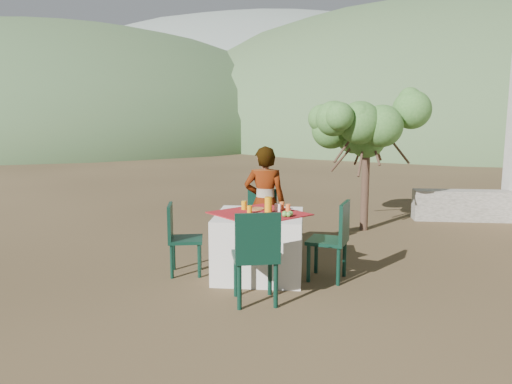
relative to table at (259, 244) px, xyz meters
The scene contains 23 objects.
ground 0.43m from the table, 11.78° to the left, with size 160.00×160.00×0.00m, color #332617.
table is the anchor object (origin of this frame).
chair_far 1.00m from the table, 93.93° to the left, with size 0.43×0.43×0.89m.
chair_near 0.96m from the table, 86.10° to the right, with size 0.55×0.55×0.98m.
chair_left 0.96m from the table, behind, with size 0.47×0.47×0.86m.
chair_right 0.90m from the table, ahead, with size 0.53×0.53×0.93m.
person 0.82m from the table, 89.65° to the left, with size 0.55×0.36×1.51m, color #8C6651.
shrub_tree 3.25m from the table, 58.46° to the left, with size 1.72×1.69×2.02m.
stone_wall 5.13m from the table, 42.17° to the left, with size 2.60×0.35×0.55m, color gray.
hill_near_left 34.92m from the table, 120.65° to the left, with size 40.00×40.00×16.00m, color #3B512E.
hill_near_right 38.05m from the table, 71.30° to the left, with size 48.00×48.00×20.00m, color #3B512E.
hill_far_center 52.18m from the table, 94.18° to the left, with size 60.00×60.00×24.00m, color slate.
plate_far 0.45m from the table, 105.38° to the left, with size 0.21×0.21×0.01m, color brown.
plate_near 0.47m from the table, 97.94° to the right, with size 0.23×0.23×0.01m, color brown.
glass_far 0.52m from the table, 135.87° to the left, with size 0.07×0.07×0.11m, color orange.
glass_near 0.45m from the table, 159.48° to the right, with size 0.06×0.06×0.10m, color orange.
juice_pitcher 0.49m from the table, 13.72° to the left, with size 0.09×0.09×0.19m, color orange.
bowl_plate 0.51m from the table, 80.48° to the right, with size 0.22×0.22×0.01m, color brown.
white_bowl 0.53m from the table, 80.48° to the right, with size 0.13×0.13×0.05m, color silver.
jar_left 0.56m from the table, 22.37° to the left, with size 0.06×0.06×0.09m, color orange.
jar_right 0.56m from the table, 45.24° to the left, with size 0.06×0.06×0.09m, color orange.
napkin_holder 0.49m from the table, 30.28° to the left, with size 0.07×0.04×0.09m, color silver.
fruit_cluster 0.56m from the table, 26.66° to the right, with size 0.13×0.12×0.06m.
Camera 1 is at (0.36, -5.81, 1.94)m, focal length 35.00 mm.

